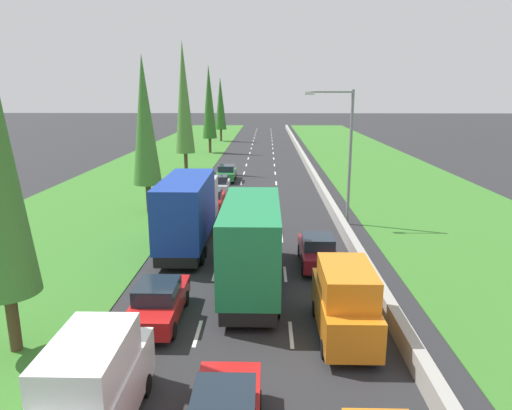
{
  "coord_description": "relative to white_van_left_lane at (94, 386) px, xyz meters",
  "views": [
    {
      "loc": [
        0.81,
        -0.85,
        8.79
      ],
      "look_at": [
        0.01,
        33.23,
        0.59
      ],
      "focal_mm": 32.82,
      "sensor_mm": 36.0,
      "label": 1
    }
  ],
  "objects": [
    {
      "name": "ground_plane",
      "position": [
        3.63,
        50.29,
        -1.4
      ],
      "size": [
        300.0,
        300.0,
        0.0
      ],
      "primitive_type": "plane",
      "color": "#28282B",
      "rests_on": "ground"
    },
    {
      "name": "grass_verge_left",
      "position": [
        -9.02,
        50.29,
        -1.38
      ],
      "size": [
        14.0,
        140.0,
        0.04
      ],
      "primitive_type": "cube",
      "color": "#387528",
      "rests_on": "ground"
    },
    {
      "name": "grass_verge_right",
      "position": [
        17.98,
        50.29,
        -1.38
      ],
      "size": [
        14.0,
        140.0,
        0.04
      ],
      "primitive_type": "cube",
      "color": "#387528",
      "rests_on": "ground"
    },
    {
      "name": "median_barrier",
      "position": [
        9.33,
        50.29,
        -0.97
      ],
      "size": [
        0.44,
        120.0,
        0.85
      ],
      "primitive_type": "cube",
      "color": "#9E9B93",
      "rests_on": "ground"
    },
    {
      "name": "lane_markings",
      "position": [
        3.63,
        50.29,
        -1.39
      ],
      "size": [
        3.64,
        116.0,
        0.01
      ],
      "color": "white",
      "rests_on": "ground"
    },
    {
      "name": "white_van_left_lane",
      "position": [
        0.0,
        0.0,
        0.0
      ],
      "size": [
        1.96,
        4.9,
        2.82
      ],
      "color": "white",
      "rests_on": "ground"
    },
    {
      "name": "red_sedan_left_lane",
      "position": [
        0.22,
        6.26,
        -0.59
      ],
      "size": [
        1.82,
        4.5,
        1.64
      ],
      "color": "red",
      "rests_on": "ground"
    },
    {
      "name": "blue_box_truck_left_lane",
      "position": [
        -0.07,
        15.58,
        0.78
      ],
      "size": [
        2.46,
        9.4,
        4.18
      ],
      "color": "black",
      "rests_on": "ground"
    },
    {
      "name": "red_sedan_left_lane_fourth",
      "position": [
        0.18,
        24.26,
        -0.59
      ],
      "size": [
        1.82,
        4.5,
        1.64
      ],
      "color": "red",
      "rests_on": "ground"
    },
    {
      "name": "green_box_truck_centre_lane",
      "position": [
        3.77,
        9.71,
        0.78
      ],
      "size": [
        2.46,
        9.4,
        4.18
      ],
      "color": "black",
      "rests_on": "ground"
    },
    {
      "name": "red_hatchback_centre_lane",
      "position": [
        3.53,
        18.93,
        -0.56
      ],
      "size": [
        1.74,
        3.9,
        1.72
      ],
      "color": "red",
      "rests_on": "ground"
    },
    {
      "name": "silver_hatchback_left_lane",
      "position": [
        0.2,
        29.94,
        -0.56
      ],
      "size": [
        1.74,
        3.9,
        1.72
      ],
      "color": "silver",
      "rests_on": "ground"
    },
    {
      "name": "orange_van_right_lane",
      "position": [
        7.3,
        5.18,
        0.0
      ],
      "size": [
        1.96,
        4.9,
        2.82
      ],
      "color": "orange",
      "rests_on": "ground"
    },
    {
      "name": "maroon_sedan_right_lane",
      "position": [
        7.09,
        12.54,
        -0.59
      ],
      "size": [
        1.82,
        4.5,
        1.64
      ],
      "color": "maroon",
      "rests_on": "ground"
    },
    {
      "name": "green_sedan_left_lane",
      "position": [
        0.31,
        36.48,
        -0.59
      ],
      "size": [
        1.82,
        4.5,
        1.64
      ],
      "color": "#237A33",
      "rests_on": "ground"
    },
    {
      "name": "poplar_tree_second",
      "position": [
        -4.39,
        23.35,
        5.4
      ],
      "size": [
        2.09,
        2.09,
        11.51
      ],
      "color": "#4C3823",
      "rests_on": "ground"
    },
    {
      "name": "poplar_tree_third",
      "position": [
        -4.76,
        41.97,
        6.83
      ],
      "size": [
        2.16,
        2.16,
        14.35
      ],
      "color": "#4C3823",
      "rests_on": "ground"
    },
    {
      "name": "poplar_tree_fourth",
      "position": [
        -4.1,
        59.42,
        6.06
      ],
      "size": [
        2.12,
        2.12,
        12.81
      ],
      "color": "#4C3823",
      "rests_on": "ground"
    },
    {
      "name": "poplar_tree_fifth",
      "position": [
        -4.12,
        76.76,
        5.46
      ],
      "size": [
        2.09,
        2.09,
        11.61
      ],
      "color": "#4C3823",
      "rests_on": "ground"
    },
    {
      "name": "street_light_mast",
      "position": [
        9.63,
        20.53,
        3.83
      ],
      "size": [
        3.2,
        0.28,
        9.0
      ],
      "color": "gray",
      "rests_on": "ground"
    }
  ]
}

